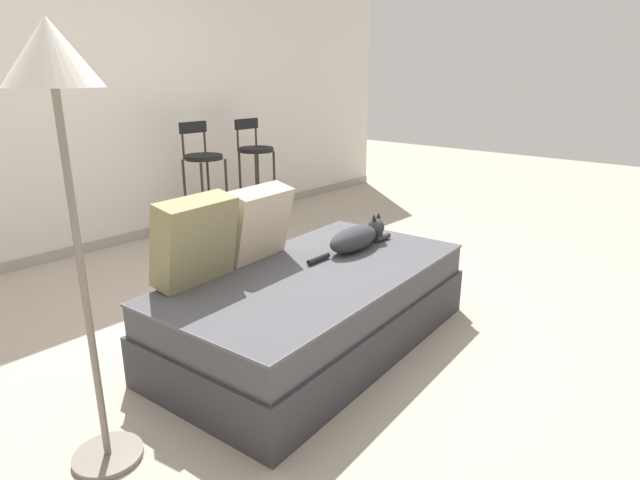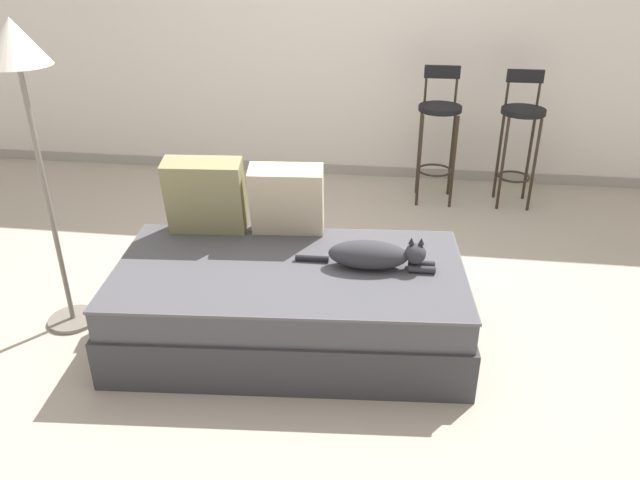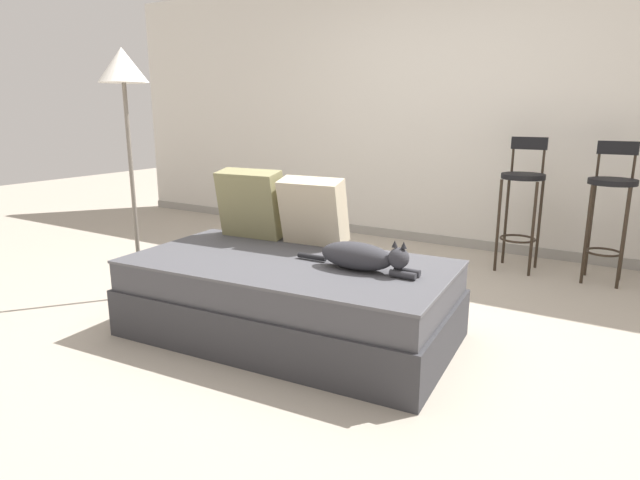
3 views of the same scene
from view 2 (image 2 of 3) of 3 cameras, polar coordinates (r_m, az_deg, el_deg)
The scene contains 10 objects.
ground_plane at distance 3.87m, azimuth -1.63°, elevation -5.49°, with size 16.00×16.00×0.00m, color #A89E8E.
wall_back_panel at distance 5.55m, azimuth 2.03°, elevation 18.92°, with size 8.00×0.10×2.60m, color silver.
wall_baseboard_trim at distance 5.81m, azimuth 1.78°, elevation 6.49°, with size 8.00×0.02×0.09m, color gray.
couch at distance 3.41m, azimuth -2.73°, elevation -5.77°, with size 1.95×1.13×0.46m.
throw_pillow_corner at distance 3.62m, azimuth -10.45°, elevation 4.00°, with size 0.46×0.26×0.46m.
throw_pillow_middle at distance 3.55m, azimuth -3.04°, elevation 3.71°, with size 0.43×0.27×0.43m.
cat at distance 3.26m, azimuth 4.98°, elevation -1.37°, with size 0.74×0.18×0.19m.
bar_stool_near_window at distance 5.14m, azimuth 10.79°, elevation 10.32°, with size 0.34×0.34×1.08m.
bar_stool_by_doorway at distance 5.22m, azimuth 17.87°, elevation 9.81°, with size 0.34×0.34×1.07m.
floor_lamp at distance 3.42m, azimuth -25.68°, elevation 13.49°, with size 0.32×0.32×1.69m.
Camera 2 is at (0.54, -3.22, 2.07)m, focal length 35.00 mm.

